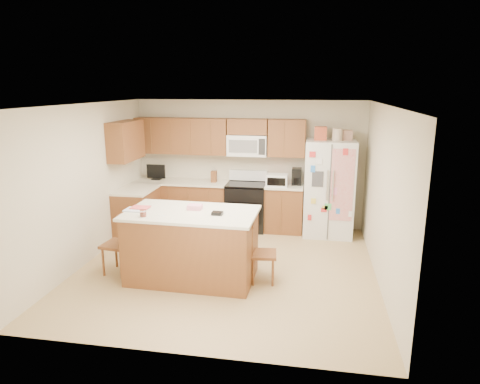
% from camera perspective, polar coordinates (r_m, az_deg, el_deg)
% --- Properties ---
extents(ground, '(4.50, 4.50, 0.00)m').
position_cam_1_polar(ground, '(6.77, -1.74, -10.08)').
color(ground, tan).
rests_on(ground, ground).
extents(room_shell, '(4.60, 4.60, 2.52)m').
position_cam_1_polar(room_shell, '(6.32, -1.83, 1.93)').
color(room_shell, beige).
rests_on(room_shell, ground).
extents(cabinetry, '(3.36, 1.56, 2.15)m').
position_cam_1_polar(cabinetry, '(8.37, -5.94, 1.15)').
color(cabinetry, brown).
rests_on(cabinetry, ground).
extents(stove, '(0.76, 0.65, 1.13)m').
position_cam_1_polar(stove, '(8.41, 0.86, -1.81)').
color(stove, black).
rests_on(stove, ground).
extents(refrigerator, '(0.90, 0.79, 2.04)m').
position_cam_1_polar(refrigerator, '(8.15, 11.78, 0.63)').
color(refrigerator, white).
rests_on(refrigerator, ground).
extents(island, '(1.91, 1.13, 1.11)m').
position_cam_1_polar(island, '(6.29, -6.40, -7.04)').
color(island, brown).
rests_on(island, ground).
extents(windsor_chair_left, '(0.45, 0.47, 0.98)m').
position_cam_1_polar(windsor_chair_left, '(6.69, -15.84, -6.69)').
color(windsor_chair_left, brown).
rests_on(windsor_chair_left, ground).
extents(windsor_chair_back, '(0.50, 0.49, 0.92)m').
position_cam_1_polar(windsor_chair_back, '(6.84, -4.89, -5.96)').
color(windsor_chair_back, brown).
rests_on(windsor_chair_back, ground).
extents(windsor_chair_right, '(0.41, 0.42, 0.90)m').
position_cam_1_polar(windsor_chair_right, '(6.19, 2.91, -8.18)').
color(windsor_chair_right, brown).
rests_on(windsor_chair_right, ground).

